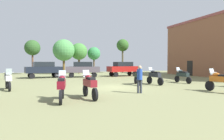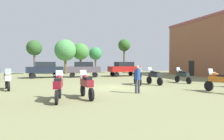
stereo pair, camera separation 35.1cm
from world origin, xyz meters
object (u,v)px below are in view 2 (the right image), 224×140
object	(u,v)px
motorcycle_4	(138,76)
tree_5	(96,54)
car_1	(45,68)
car_2	(84,68)
tree_2	(34,48)
motorcycle_11	(219,81)
motorcycle_8	(87,85)
person_1	(138,77)
car_3	(124,68)
motorcycle_9	(58,86)
tree_4	(124,46)
motorcycle_7	(154,76)
tree_3	(65,50)
motorcycle_5	(183,75)
tree_7	(81,52)
motorcycle_1	(7,79)

from	to	relation	value
motorcycle_4	tree_5	size ratio (longest dim) A/B	0.45
car_1	tree_5	world-z (taller)	tree_5
car_2	tree_2	bearing A→B (deg)	46.39
motorcycle_11	tree_5	distance (m)	25.74
motorcycle_8	motorcycle_11	xyz separation A→B (m)	(8.39, -0.52, 0.01)
person_1	car_3	bearing A→B (deg)	-90.83
motorcycle_9	tree_4	bearing A→B (deg)	69.62
motorcycle_9	car_2	world-z (taller)	car_2
motorcycle_7	tree_2	bearing A→B (deg)	111.07
tree_3	tree_4	bearing A→B (deg)	1.09
motorcycle_8	tree_2	distance (m)	24.42
motorcycle_9	tree_4	distance (m)	27.19
car_2	motorcycle_5	bearing A→B (deg)	-135.19
motorcycle_5	car_3	distance (m)	10.54
tree_3	tree_7	bearing A→B (deg)	28.46
motorcycle_7	car_1	size ratio (longest dim) A/B	0.46
motorcycle_8	tree_3	distance (m)	23.41
motorcycle_11	car_2	xyz separation A→B (m)	(-5.98, 15.92, 0.43)
person_1	car_1	bearing A→B (deg)	-52.00
person_1	tree_4	size ratio (longest dim) A/B	0.28
motorcycle_11	tree_7	size ratio (longest dim) A/B	0.42
motorcycle_5	tree_2	bearing A→B (deg)	124.11
tree_7	motorcycle_5	bearing A→B (deg)	-71.43
motorcycle_9	car_1	distance (m)	16.18
person_1	tree_3	world-z (taller)	tree_3
car_3	tree_3	distance (m)	11.02
tree_3	motorcycle_7	bearing A→B (deg)	-71.73
tree_3	tree_5	size ratio (longest dim) A/B	1.21
motorcycle_11	tree_3	size ratio (longest dim) A/B	0.39
motorcycle_5	motorcycle_11	size ratio (longest dim) A/B	0.98
motorcycle_1	car_3	distance (m)	16.62
tree_5	motorcycle_1	bearing A→B (deg)	-118.44
car_1	motorcycle_4	bearing A→B (deg)	-155.34
motorcycle_7	tree_7	size ratio (longest dim) A/B	0.40
car_1	tree_5	size ratio (longest dim) A/B	0.97
motorcycle_4	tree_2	bearing A→B (deg)	-53.79
motorcycle_4	motorcycle_7	distance (m)	1.47
motorcycle_8	tree_2	bearing A→B (deg)	93.66
motorcycle_4	car_2	world-z (taller)	car_2
car_1	tree_4	size ratio (longest dim) A/B	0.74
motorcycle_5	motorcycle_8	distance (m)	11.21
motorcycle_11	motorcycle_5	bearing A→B (deg)	70.22
person_1	tree_2	world-z (taller)	tree_2
motorcycle_8	tree_2	xyz separation A→B (m)	(-4.14, 23.81, 3.49)
motorcycle_9	person_1	distance (m)	4.93
person_1	motorcycle_8	bearing A→B (deg)	29.69
car_2	tree_3	size ratio (longest dim) A/B	0.79
motorcycle_4	car_2	distance (m)	10.78
motorcycle_11	motorcycle_7	bearing A→B (deg)	102.97
motorcycle_8	tree_2	world-z (taller)	tree_2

